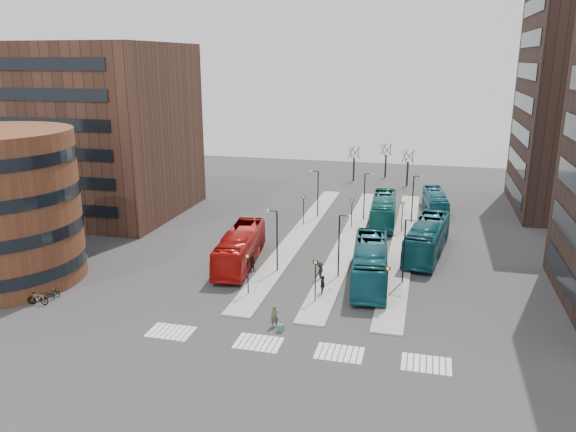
% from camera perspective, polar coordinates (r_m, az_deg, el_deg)
% --- Properties ---
extents(ground, '(160.00, 160.00, 0.00)m').
position_cam_1_polar(ground, '(38.66, -3.37, -15.65)').
color(ground, '#2C2C2F').
rests_on(ground, ground).
extents(island_left, '(2.50, 45.00, 0.15)m').
position_cam_1_polar(island_left, '(66.12, 1.15, -1.90)').
color(island_left, gray).
rests_on(island_left, ground).
extents(island_mid, '(2.50, 45.00, 0.15)m').
position_cam_1_polar(island_mid, '(65.10, 6.30, -2.29)').
color(island_mid, gray).
rests_on(island_mid, ground).
extents(island_right, '(2.50, 45.00, 0.15)m').
position_cam_1_polar(island_right, '(64.61, 11.58, -2.66)').
color(island_right, gray).
rests_on(island_right, ground).
extents(suitcase, '(0.47, 0.38, 0.57)m').
position_cam_1_polar(suitcase, '(43.64, -0.78, -11.29)').
color(suitcase, navy).
rests_on(suitcase, ground).
extents(red_bus, '(4.30, 12.78, 3.49)m').
position_cam_1_polar(red_bus, '(56.68, -4.89, -3.23)').
color(red_bus, '#A8100C').
rests_on(red_bus, ground).
extents(teal_bus_a, '(4.19, 13.21, 3.62)m').
position_cam_1_polar(teal_bus_a, '(52.72, 8.33, -4.75)').
color(teal_bus_a, '#12525D').
rests_on(teal_bus_a, ground).
extents(teal_bus_b, '(3.49, 12.38, 3.41)m').
position_cam_1_polar(teal_bus_b, '(71.59, 9.67, 0.61)').
color(teal_bus_b, '#13615D').
rests_on(teal_bus_b, ground).
extents(teal_bus_c, '(4.84, 13.37, 3.64)m').
position_cam_1_polar(teal_bus_c, '(60.97, 13.96, -2.20)').
color(teal_bus_c, '#124E5B').
rests_on(teal_bus_c, ground).
extents(teal_bus_d, '(3.61, 10.75, 2.94)m').
position_cam_1_polar(teal_bus_d, '(77.83, 14.72, 1.36)').
color(teal_bus_d, '#166171').
rests_on(teal_bus_d, ground).
extents(traveller, '(0.74, 0.63, 1.72)m').
position_cam_1_polar(traveller, '(44.08, -1.36, -10.17)').
color(traveller, '#47482B').
rests_on(traveller, ground).
extents(commuter_a, '(0.84, 0.72, 1.50)m').
position_cam_1_polar(commuter_a, '(55.23, -3.62, -4.82)').
color(commuter_a, black).
rests_on(commuter_a, ground).
extents(commuter_b, '(0.73, 1.14, 1.80)m').
position_cam_1_polar(commuter_b, '(49.66, 3.54, -7.06)').
color(commuter_b, black).
rests_on(commuter_b, ground).
extents(commuter_c, '(0.97, 1.29, 1.78)m').
position_cam_1_polar(commuter_c, '(52.87, 3.25, -5.61)').
color(commuter_c, black).
rests_on(commuter_c, ground).
extents(bicycle_near, '(1.67, 0.84, 0.84)m').
position_cam_1_polar(bicycle_near, '(53.25, -23.22, -7.32)').
color(bicycle_near, gray).
rests_on(bicycle_near, ground).
extents(bicycle_mid, '(1.89, 0.78, 1.10)m').
position_cam_1_polar(bicycle_mid, '(52.29, -24.07, -7.68)').
color(bicycle_mid, gray).
rests_on(bicycle_mid, ground).
extents(bicycle_far, '(1.74, 0.87, 0.87)m').
position_cam_1_polar(bicycle_far, '(53.73, -22.79, -7.04)').
color(bicycle_far, gray).
rests_on(bicycle_far, ground).
extents(crosswalk_stripes, '(22.35, 2.40, 0.01)m').
position_cam_1_polar(crosswalk_stripes, '(41.58, 0.70, -13.19)').
color(crosswalk_stripes, silver).
rests_on(crosswalk_stripes, ground).
extents(office_block, '(25.00, 20.12, 22.00)m').
position_cam_1_polar(office_block, '(79.45, -19.91, 8.23)').
color(office_block, '#4C2E23').
rests_on(office_block, ground).
extents(sign_poles, '(12.45, 22.12, 3.65)m').
position_cam_1_polar(sign_poles, '(57.84, 4.99, -2.15)').
color(sign_poles, black).
rests_on(sign_poles, ground).
extents(lamp_posts, '(14.04, 20.24, 6.12)m').
position_cam_1_polar(lamp_posts, '(62.11, 6.71, 0.19)').
color(lamp_posts, black).
rests_on(lamp_posts, ground).
extents(bare_trees, '(10.97, 8.14, 5.90)m').
position_cam_1_polar(bare_trees, '(95.94, 9.53, 5.08)').
color(bare_trees, black).
rests_on(bare_trees, ground).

